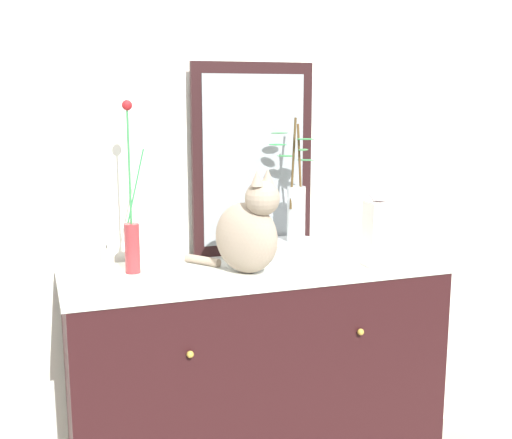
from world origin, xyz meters
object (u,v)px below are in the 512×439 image
Objects in this scene: vase_slim_green at (132,233)px; jar_lidded_porcelain at (378,228)px; sideboard at (256,384)px; bowl_porcelain at (296,250)px; mirror_leaning at (253,160)px; vase_glass_clear at (296,207)px; cat_sitting at (248,231)px; candle_pillar at (108,270)px.

vase_slim_green is 1.92× the size of jar_lidded_porcelain.
bowl_porcelain is at bearing 20.20° from sideboard.
mirror_leaning is at bearing 15.67° from vase_slim_green.
vase_glass_clear is at bearing 20.49° from sideboard.
sideboard is at bearing 51.74° from cat_sitting.
mirror_leaning is at bearing 130.91° from bowl_porcelain.
sideboard is 2.31× the size of vase_slim_green.
bowl_porcelain is (0.13, -0.15, -0.34)m from mirror_leaning.
vase_slim_green is at bearing 59.95° from candle_pillar.
candle_pillar is (-0.98, 0.02, -0.07)m from jar_lidded_porcelain.
sideboard is at bearing -105.92° from mirror_leaning.
cat_sitting is at bearing -111.88° from mirror_leaning.
cat_sitting is 0.79× the size of vase_glass_clear.
candle_pillar is at bearing 179.00° from jar_lidded_porcelain.
candle_pillar is at bearing -151.70° from mirror_leaning.
mirror_leaning reaches higher than candle_pillar.
bowl_porcelain is at bearing -0.40° from vase_slim_green.
cat_sitting is at bearing 5.79° from candle_pillar.
mirror_leaning is 0.26m from vase_glass_clear.
jar_lidded_porcelain is 0.99m from candle_pillar.
vase_slim_green is at bearing 170.59° from sideboard.
candle_pillar reaches higher than bowl_porcelain.
vase_slim_green is at bearing 179.66° from vase_glass_clear.
sideboard is 4.45× the size of jar_lidded_porcelain.
mirror_leaning is at bearing 74.08° from sideboard.
vase_slim_green is at bearing 160.60° from cat_sitting.
vase_glass_clear is (0.19, 0.07, 0.67)m from sideboard.
cat_sitting is 0.49m from jar_lidded_porcelain.
vase_glass_clear is 0.32m from jar_lidded_porcelain.
mirror_leaning reaches higher than sideboard.
vase_slim_green reaches higher than vase_glass_clear.
jar_lidded_porcelain reaches higher than bowl_porcelain.
bowl_porcelain is (0.24, 0.13, -0.12)m from cat_sitting.
vase_glass_clear is 1.50× the size of jar_lidded_porcelain.
vase_slim_green is 0.64m from bowl_porcelain.
bowl_porcelain is at bearing 14.00° from candle_pillar.
bowl_porcelain is at bearing 29.26° from cat_sitting.
mirror_leaning is at bearing 136.95° from jar_lidded_porcelain.
candle_pillar is (-0.50, -0.05, -0.08)m from cat_sitting.
sideboard is 0.76m from vase_slim_green.
vase_glass_clear reaches higher than bowl_porcelain.
mirror_leaning is (0.06, 0.21, 0.84)m from sideboard.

